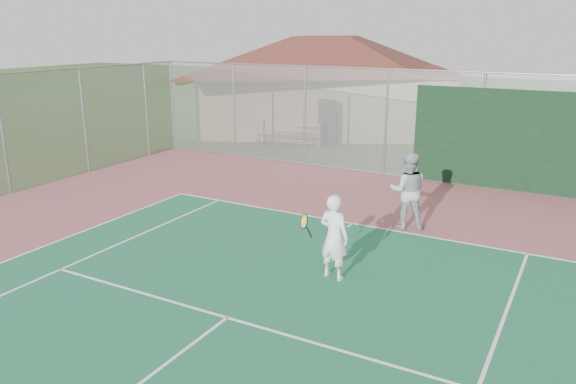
# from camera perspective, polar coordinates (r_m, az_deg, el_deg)

# --- Properties ---
(back_fence) EXTENTS (20.08, 0.11, 3.53)m
(back_fence) POSITION_cam_1_polar(r_m,az_deg,el_deg) (18.06, 19.26, 5.57)
(back_fence) COLOR gray
(back_fence) RESTS_ON ground
(side_fence_left) EXTENTS (0.08, 9.00, 3.50)m
(side_fence_left) POSITION_cam_1_polar(r_m,az_deg,el_deg) (20.14, -19.99, 6.76)
(side_fence_left) COLOR gray
(side_fence_left) RESTS_ON ground
(clubhouse) EXTENTS (14.40, 12.38, 5.25)m
(clubhouse) POSITION_cam_1_polar(r_m,az_deg,el_deg) (27.59, 3.89, 11.90)
(clubhouse) COLOR tan
(clubhouse) RESTS_ON ground
(bleachers) EXTENTS (3.12, 2.16, 1.06)m
(bleachers) POSITION_cam_1_polar(r_m,az_deg,el_deg) (24.30, 0.70, 6.36)
(bleachers) COLOR #A62D26
(bleachers) RESTS_ON ground
(player_white_front) EXTENTS (1.02, 0.72, 1.70)m
(player_white_front) POSITION_cam_1_polar(r_m,az_deg,el_deg) (10.90, 4.63, -4.62)
(player_white_front) COLOR white
(player_white_front) RESTS_ON ground
(player_grey_back) EXTENTS (1.11, 0.99, 1.89)m
(player_grey_back) POSITION_cam_1_polar(r_m,az_deg,el_deg) (13.91, 12.07, 0.07)
(player_grey_back) COLOR #A7AAAC
(player_grey_back) RESTS_ON ground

